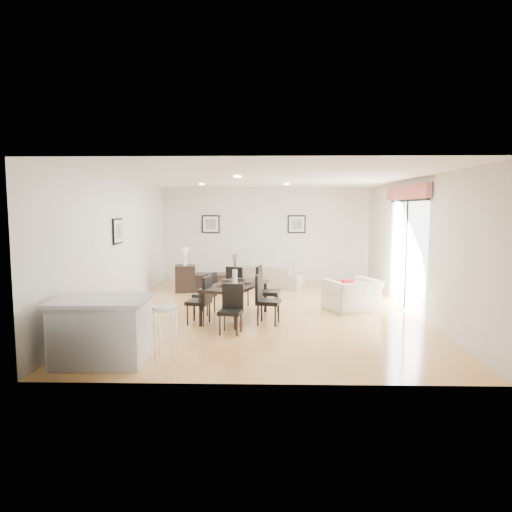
{
  "coord_description": "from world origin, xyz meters",
  "views": [
    {
      "loc": [
        0.03,
        -9.29,
        2.1
      ],
      "look_at": [
        -0.2,
        0.4,
        1.09
      ],
      "focal_mm": 32.0,
      "sensor_mm": 36.0,
      "label": 1
    }
  ],
  "objects_px": {
    "armchair": "(352,295)",
    "kitchen_island": "(102,330)",
    "dining_chair_enear": "(264,296)",
    "coffee_table": "(214,281)",
    "dining_chair_wfar": "(208,291)",
    "dining_chair_efar": "(264,287)",
    "dining_chair_foot": "(237,284)",
    "bar_stool": "(165,314)",
    "dining_chair_wnear": "(202,297)",
    "dining_chair_head": "(232,306)",
    "dining_table": "(235,288)",
    "side_table": "(185,278)",
    "sofa": "(268,276)"
  },
  "relations": [
    {
      "from": "sofa",
      "to": "bar_stool",
      "type": "distance_m",
      "value": 6.35
    },
    {
      "from": "dining_chair_efar",
      "to": "dining_chair_head",
      "type": "bearing_deg",
      "value": 168.38
    },
    {
      "from": "coffee_table",
      "to": "kitchen_island",
      "type": "xyz_separation_m",
      "value": [
        -0.87,
        -5.79,
        0.25
      ]
    },
    {
      "from": "dining_table",
      "to": "side_table",
      "type": "xyz_separation_m",
      "value": [
        -1.46,
        2.83,
        -0.26
      ]
    },
    {
      "from": "coffee_table",
      "to": "bar_stool",
      "type": "bearing_deg",
      "value": -93.4
    },
    {
      "from": "armchair",
      "to": "dining_chair_wfar",
      "type": "bearing_deg",
      "value": -17.19
    },
    {
      "from": "dining_chair_head",
      "to": "dining_chair_wnear",
      "type": "bearing_deg",
      "value": 145.13
    },
    {
      "from": "dining_chair_enear",
      "to": "coffee_table",
      "type": "relative_size",
      "value": 0.93
    },
    {
      "from": "dining_chair_head",
      "to": "dining_chair_foot",
      "type": "distance_m",
      "value": 1.99
    },
    {
      "from": "dining_chair_efar",
      "to": "dining_chair_foot",
      "type": "xyz_separation_m",
      "value": [
        -0.59,
        0.58,
        -0.05
      ]
    },
    {
      "from": "armchair",
      "to": "dining_chair_efar",
      "type": "relative_size",
      "value": 1.04
    },
    {
      "from": "dining_chair_wnear",
      "to": "bar_stool",
      "type": "bearing_deg",
      "value": 7.08
    },
    {
      "from": "dining_table",
      "to": "dining_chair_foot",
      "type": "height_order",
      "value": "dining_chair_foot"
    },
    {
      "from": "coffee_table",
      "to": "dining_chair_wfar",
      "type": "bearing_deg",
      "value": -89.29
    },
    {
      "from": "sofa",
      "to": "kitchen_island",
      "type": "bearing_deg",
      "value": 93.07
    },
    {
      "from": "dining_chair_wfar",
      "to": "dining_chair_head",
      "type": "bearing_deg",
      "value": 45.36
    },
    {
      "from": "dining_chair_enear",
      "to": "dining_chair_wfar",
      "type": "bearing_deg",
      "value": 68.4
    },
    {
      "from": "dining_chair_wfar",
      "to": "dining_chair_head",
      "type": "xyz_separation_m",
      "value": [
        0.59,
        -1.37,
        -0.0
      ]
    },
    {
      "from": "dining_chair_wfar",
      "to": "dining_chair_enear",
      "type": "distance_m",
      "value": 1.36
    },
    {
      "from": "dining_chair_head",
      "to": "armchair",
      "type": "bearing_deg",
      "value": 46.7
    },
    {
      "from": "dining_chair_enear",
      "to": "bar_stool",
      "type": "distance_m",
      "value": 2.52
    },
    {
      "from": "dining_table",
      "to": "dining_chair_efar",
      "type": "relative_size",
      "value": 1.84
    },
    {
      "from": "armchair",
      "to": "kitchen_island",
      "type": "relative_size",
      "value": 0.77
    },
    {
      "from": "armchair",
      "to": "dining_chair_head",
      "type": "bearing_deg",
      "value": 12.1
    },
    {
      "from": "coffee_table",
      "to": "dining_chair_efar",
      "type": "bearing_deg",
      "value": -68.4
    },
    {
      "from": "coffee_table",
      "to": "side_table",
      "type": "relative_size",
      "value": 1.47
    },
    {
      "from": "dining_chair_wnear",
      "to": "dining_chair_head",
      "type": "bearing_deg",
      "value": 57.77
    },
    {
      "from": "dining_table",
      "to": "dining_chair_wnear",
      "type": "relative_size",
      "value": 2.01
    },
    {
      "from": "dining_chair_enear",
      "to": "dining_chair_efar",
      "type": "bearing_deg",
      "value": 12.43
    },
    {
      "from": "dining_table",
      "to": "side_table",
      "type": "bearing_deg",
      "value": 137.48
    },
    {
      "from": "bar_stool",
      "to": "dining_chair_head",
      "type": "bearing_deg",
      "value": 62.53
    },
    {
      "from": "dining_table",
      "to": "dining_chair_foot",
      "type": "relative_size",
      "value": 2.01
    },
    {
      "from": "dining_chair_foot",
      "to": "dining_chair_efar",
      "type": "bearing_deg",
      "value": 159.89
    },
    {
      "from": "armchair",
      "to": "bar_stool",
      "type": "height_order",
      "value": "bar_stool"
    },
    {
      "from": "sofa",
      "to": "dining_table",
      "type": "relative_size",
      "value": 1.07
    },
    {
      "from": "coffee_table",
      "to": "kitchen_island",
      "type": "distance_m",
      "value": 5.86
    },
    {
      "from": "armchair",
      "to": "bar_stool",
      "type": "distance_m",
      "value": 4.54
    },
    {
      "from": "dining_chair_foot",
      "to": "kitchen_island",
      "type": "height_order",
      "value": "kitchen_island"
    },
    {
      "from": "dining_chair_wnear",
      "to": "side_table",
      "type": "bearing_deg",
      "value": -151.76
    },
    {
      "from": "dining_chair_efar",
      "to": "side_table",
      "type": "xyz_separation_m",
      "value": [
        -2.02,
        2.42,
        -0.21
      ]
    },
    {
      "from": "dining_chair_efar",
      "to": "dining_chair_head",
      "type": "distance_m",
      "value": 1.51
    },
    {
      "from": "dining_chair_enear",
      "to": "dining_chair_efar",
      "type": "height_order",
      "value": "dining_chair_efar"
    },
    {
      "from": "armchair",
      "to": "dining_chair_foot",
      "type": "bearing_deg",
      "value": -30.41
    },
    {
      "from": "side_table",
      "to": "bar_stool",
      "type": "xyz_separation_m",
      "value": [
        0.68,
        -5.34,
        0.34
      ]
    },
    {
      "from": "dining_chair_enear",
      "to": "kitchen_island",
      "type": "bearing_deg",
      "value": 145.87
    },
    {
      "from": "dining_chair_foot",
      "to": "coffee_table",
      "type": "distance_m",
      "value": 2.43
    },
    {
      "from": "dining_chair_head",
      "to": "dining_table",
      "type": "bearing_deg",
      "value": 100.91
    },
    {
      "from": "sofa",
      "to": "dining_chair_foot",
      "type": "height_order",
      "value": "dining_chair_foot"
    },
    {
      "from": "dining_chair_efar",
      "to": "coffee_table",
      "type": "height_order",
      "value": "dining_chair_efar"
    },
    {
      "from": "dining_chair_enear",
      "to": "coffee_table",
      "type": "bearing_deg",
      "value": 32.28
    }
  ]
}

